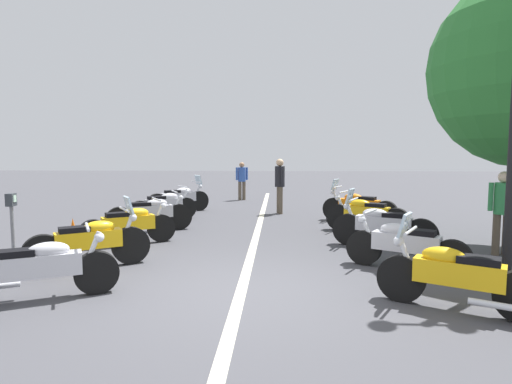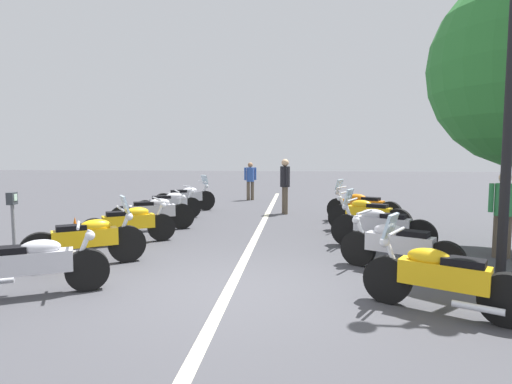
# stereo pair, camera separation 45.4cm
# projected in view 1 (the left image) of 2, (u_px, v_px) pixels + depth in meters

# --- Properties ---
(ground_plane) EXTENTS (80.00, 80.00, 0.00)m
(ground_plane) POSITION_uv_depth(u_px,v_px,m) (241.00, 292.00, 6.11)
(ground_plane) COLOR #424247
(lane_centre_stripe) EXTENTS (20.36, 0.16, 0.01)m
(lane_centre_stripe) POSITION_uv_depth(u_px,v_px,m) (257.00, 232.00, 10.62)
(lane_centre_stripe) COLOR beige
(lane_centre_stripe) RESTS_ON ground_plane
(motorcycle_left_row_0) EXTENTS (1.15, 1.98, 0.99)m
(motorcycle_left_row_0) POSITION_uv_depth(u_px,v_px,m) (36.00, 268.00, 5.68)
(motorcycle_left_row_0) COLOR black
(motorcycle_left_row_0) RESTS_ON ground_plane
(motorcycle_left_row_1) EXTENTS (1.26, 1.82, 1.22)m
(motorcycle_left_row_1) POSITION_uv_depth(u_px,v_px,m) (91.00, 242.00, 7.26)
(motorcycle_left_row_1) COLOR black
(motorcycle_left_row_1) RESTS_ON ground_plane
(motorcycle_left_row_2) EXTENTS (1.22, 1.81, 0.99)m
(motorcycle_left_row_2) POSITION_uv_depth(u_px,v_px,m) (129.00, 224.00, 9.15)
(motorcycle_left_row_2) COLOR black
(motorcycle_left_row_2) RESTS_ON ground_plane
(motorcycle_left_row_3) EXTENTS (1.10, 1.99, 1.01)m
(motorcycle_left_row_3) POSITION_uv_depth(u_px,v_px,m) (151.00, 213.00, 10.72)
(motorcycle_left_row_3) COLOR black
(motorcycle_left_row_3) RESTS_ON ground_plane
(motorcycle_left_row_4) EXTENTS (1.41, 1.68, 1.00)m
(motorcycle_left_row_4) POSITION_uv_depth(u_px,v_px,m) (164.00, 205.00, 12.42)
(motorcycle_left_row_4) COLOR black
(motorcycle_left_row_4) RESTS_ON ground_plane
(motorcycle_left_row_5) EXTENTS (1.49, 1.80, 1.23)m
(motorcycle_left_row_5) POSITION_uv_depth(u_px,v_px,m) (179.00, 198.00, 14.12)
(motorcycle_left_row_5) COLOR black
(motorcycle_left_row_5) RESTS_ON ground_plane
(motorcycle_right_row_0) EXTENTS (1.12, 1.82, 1.20)m
(motorcycle_right_row_0) POSITION_uv_depth(u_px,v_px,m) (455.00, 275.00, 5.32)
(motorcycle_right_row_0) COLOR black
(motorcycle_right_row_0) RESTS_ON ground_plane
(motorcycle_right_row_1) EXTENTS (1.18, 1.85, 0.99)m
(motorcycle_right_row_1) POSITION_uv_depth(u_px,v_px,m) (405.00, 245.00, 7.15)
(motorcycle_right_row_1) COLOR black
(motorcycle_right_row_1) RESTS_ON ground_plane
(motorcycle_right_row_2) EXTENTS (1.08, 2.01, 1.23)m
(motorcycle_right_row_2) POSITION_uv_depth(u_px,v_px,m) (382.00, 226.00, 8.82)
(motorcycle_right_row_2) COLOR black
(motorcycle_right_row_2) RESTS_ON ground_plane
(motorcycle_right_row_3) EXTENTS (1.15, 1.92, 1.02)m
(motorcycle_right_row_3) POSITION_uv_depth(u_px,v_px,m) (366.00, 214.00, 10.55)
(motorcycle_right_row_3) COLOR black
(motorcycle_right_row_3) RESTS_ON ground_plane
(motorcycle_right_row_4) EXTENTS (1.20, 1.98, 1.23)m
(motorcycle_right_row_4) POSITION_uv_depth(u_px,v_px,m) (358.00, 206.00, 12.12)
(motorcycle_right_row_4) COLOR black
(motorcycle_right_row_4) RESTS_ON ground_plane
(parking_meter) EXTENTS (0.19, 0.15, 1.29)m
(parking_meter) POSITION_uv_depth(u_px,v_px,m) (12.00, 216.00, 7.38)
(parking_meter) COLOR slate
(parking_meter) RESTS_ON ground_plane
(traffic_cone_0) EXTENTS (0.36, 0.36, 0.61)m
(traffic_cone_0) POSITION_uv_depth(u_px,v_px,m) (73.00, 233.00, 8.99)
(traffic_cone_0) COLOR orange
(traffic_cone_0) RESTS_ON ground_plane
(bystander_1) EXTENTS (0.32, 0.53, 1.64)m
(bystander_1) POSITION_uv_depth(u_px,v_px,m) (503.00, 207.00, 8.19)
(bystander_1) COLOR brown
(bystander_1) RESTS_ON ground_plane
(bystander_2) EXTENTS (0.51, 0.32, 1.79)m
(bystander_2) POSITION_uv_depth(u_px,v_px,m) (280.00, 181.00, 13.79)
(bystander_2) COLOR brown
(bystander_2) RESTS_ON ground_plane
(bystander_3) EXTENTS (0.32, 0.50, 1.59)m
(bystander_3) POSITION_uv_depth(u_px,v_px,m) (242.00, 178.00, 17.80)
(bystander_3) COLOR brown
(bystander_3) RESTS_ON ground_plane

